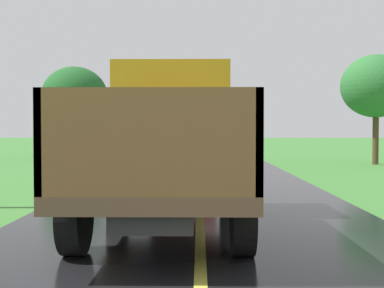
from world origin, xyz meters
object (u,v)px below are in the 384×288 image
(roadside_tree_near_left, at_px, (376,86))
(roadside_tree_mid_right, at_px, (75,96))
(banana_truck_near, at_px, (170,141))
(banana_truck_far, at_px, (186,133))

(roadside_tree_near_left, height_order, roadside_tree_mid_right, roadside_tree_mid_right)
(roadside_tree_near_left, bearing_deg, roadside_tree_mid_right, 158.07)
(banana_truck_near, relative_size, banana_truck_far, 1.00)
(banana_truck_near, distance_m, roadside_tree_mid_right, 22.97)
(roadside_tree_mid_right, bearing_deg, banana_truck_far, -52.56)
(roadside_tree_mid_right, bearing_deg, banana_truck_near, -72.55)
(banana_truck_near, relative_size, roadside_tree_near_left, 1.14)
(roadside_tree_near_left, relative_size, roadside_tree_mid_right, 0.96)
(banana_truck_far, xyz_separation_m, roadside_tree_near_left, (8.78, 2.62, 2.17))
(banana_truck_far, bearing_deg, banana_truck_near, -89.79)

